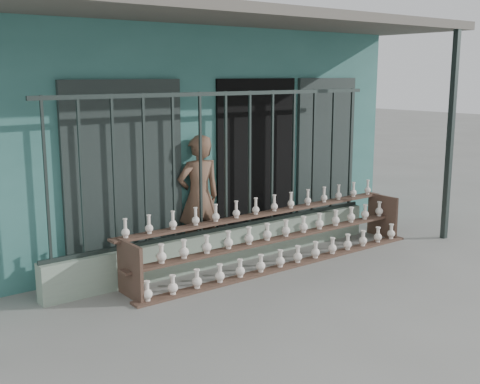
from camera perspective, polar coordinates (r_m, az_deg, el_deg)
ground at (r=7.11m, az=4.98°, el=-9.19°), size 60.00×60.00×0.00m
workshop_building at (r=10.22m, az=-11.14°, el=6.21°), size 7.40×6.60×3.21m
parapet_wall at (r=7.99m, az=-1.31°, el=-5.13°), size 5.00×0.20×0.45m
security_fence at (r=7.75m, az=-1.35°, el=2.87°), size 5.00×0.04×1.80m
shelf_rack at (r=7.96m, az=3.57°, el=-4.17°), size 4.50×0.68×0.85m
elderly_woman at (r=8.05m, az=-3.92°, el=-0.53°), size 0.65×0.47×1.68m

